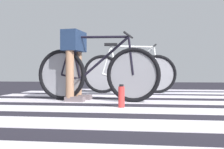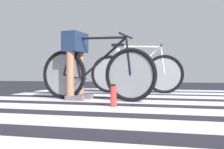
# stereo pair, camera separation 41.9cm
# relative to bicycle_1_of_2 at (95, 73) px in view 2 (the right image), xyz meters

# --- Properties ---
(ground) EXTENTS (18.00, 14.00, 0.02)m
(ground) POSITION_rel_bicycle_1_of_2_xyz_m (0.93, -0.26, -0.40)
(ground) COLOR #24222C
(crosswalk_markings) EXTENTS (5.44, 4.99, 0.00)m
(crosswalk_markings) POSITION_rel_bicycle_1_of_2_xyz_m (0.93, -0.01, -0.38)
(crosswalk_markings) COLOR silver
(crosswalk_markings) RESTS_ON ground
(bicycle_1_of_2) EXTENTS (1.73, 0.53, 0.93)m
(bicycle_1_of_2) POSITION_rel_bicycle_1_of_2_xyz_m (0.00, 0.00, 0.00)
(bicycle_1_of_2) COLOR black
(bicycle_1_of_2) RESTS_ON ground
(cyclist_1_of_2) EXTENTS (0.36, 0.44, 0.96)m
(cyclist_1_of_2) POSITION_rel_bicycle_1_of_2_xyz_m (-0.31, 0.04, 0.24)
(cyclist_1_of_2) COLOR #A87A5B
(cyclist_1_of_2) RESTS_ON ground
(bicycle_2_of_2) EXTENTS (1.73, 0.52, 0.93)m
(bicycle_2_of_2) POSITION_rel_bicycle_1_of_2_xyz_m (0.38, 1.37, 0.00)
(bicycle_2_of_2) COLOR black
(bicycle_2_of_2) RESTS_ON ground
(water_bottle) EXTENTS (0.07, 0.07, 0.26)m
(water_bottle) POSITION_rel_bicycle_1_of_2_xyz_m (0.40, -0.60, -0.26)
(water_bottle) COLOR red
(water_bottle) RESTS_ON ground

